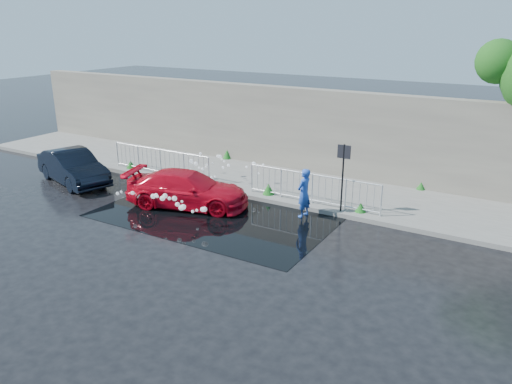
{
  "coord_description": "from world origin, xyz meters",
  "views": [
    {
      "loc": [
        9.81,
        -12.09,
        6.32
      ],
      "look_at": [
        1.93,
        1.25,
        1.0
      ],
      "focal_mm": 35.0,
      "sensor_mm": 36.0,
      "label": 1
    }
  ],
  "objects_px": {
    "red_car": "(187,189)",
    "dark_car": "(73,167)",
    "sign_post": "(343,167)",
    "person": "(304,193)"
  },
  "relations": [
    {
      "from": "sign_post",
      "to": "dark_car",
      "type": "xyz_separation_m",
      "value": [
        -10.79,
        -2.14,
        -1.04
      ]
    },
    {
      "from": "dark_car",
      "to": "person",
      "type": "bearing_deg",
      "value": -64.52
    },
    {
      "from": "sign_post",
      "to": "dark_car",
      "type": "height_order",
      "value": "sign_post"
    },
    {
      "from": "red_car",
      "to": "dark_car",
      "type": "bearing_deg",
      "value": 76.24
    },
    {
      "from": "sign_post",
      "to": "red_car",
      "type": "height_order",
      "value": "sign_post"
    },
    {
      "from": "dark_car",
      "to": "person",
      "type": "xyz_separation_m",
      "value": [
        9.73,
        1.41,
        0.16
      ]
    },
    {
      "from": "red_car",
      "to": "person",
      "type": "relative_size",
      "value": 2.61
    },
    {
      "from": "dark_car",
      "to": "person",
      "type": "relative_size",
      "value": 2.44
    },
    {
      "from": "red_car",
      "to": "person",
      "type": "xyz_separation_m",
      "value": [
        4.01,
        1.19,
        0.21
      ]
    },
    {
      "from": "red_car",
      "to": "sign_post",
      "type": "bearing_deg",
      "value": -85.1
    }
  ]
}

